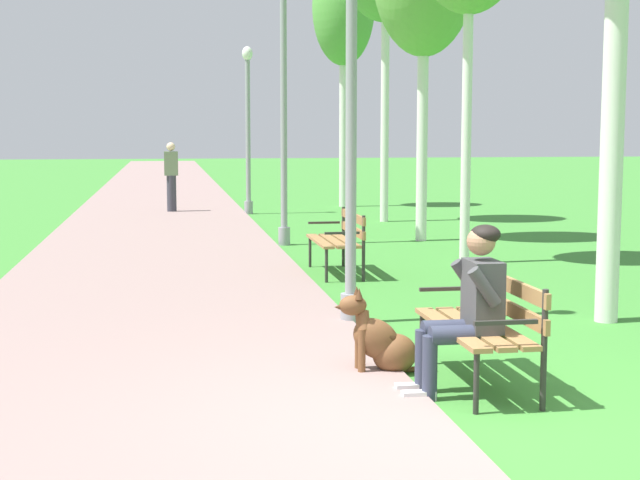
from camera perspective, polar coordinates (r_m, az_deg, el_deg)
ground_plane at (r=6.39m, az=9.70°, el=-10.98°), size 120.00×120.00×0.00m
paved_path at (r=29.81m, az=-9.58°, el=2.88°), size 3.92×60.00×0.04m
park_bench_near at (r=7.23m, az=9.96°, el=-4.73°), size 0.55×1.50×0.85m
park_bench_mid at (r=12.67m, az=1.20°, el=0.23°), size 0.55×1.50×0.85m
person_seated_on_near_bench at (r=6.93m, az=8.95°, el=-3.78°), size 0.74×0.49×1.25m
dog_brown at (r=7.53m, az=3.76°, el=-6.16°), size 0.83×0.28×0.71m
lamp_post_near at (r=9.33m, az=1.90°, el=9.21°), size 0.24×0.24×4.53m
lamp_post_mid at (r=15.83m, az=-2.21°, el=8.23°), size 0.24×0.24×4.58m
lamp_post_far at (r=21.85m, az=-4.38°, el=6.77°), size 0.24×0.24×3.83m
birch_tree_sixth at (r=24.11m, az=1.43°, el=13.78°), size 1.56×1.61×6.44m
pedestrian_distant at (r=22.34m, az=-8.98°, el=3.77°), size 0.32×0.22×1.65m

